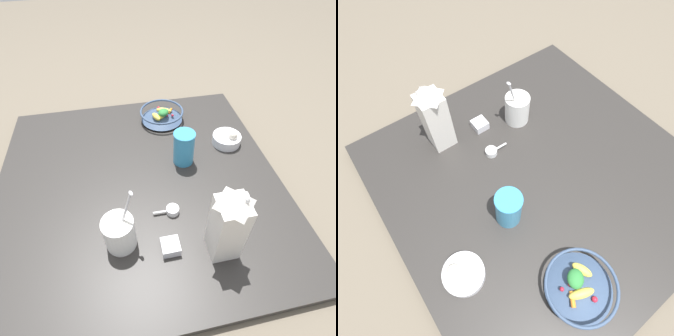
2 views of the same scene
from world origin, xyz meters
TOP-DOWN VIEW (x-y plane):
  - ground_plane at (0.00, 0.00)m, footprint 6.00×6.00m
  - countertop at (0.00, 0.00)m, footprint 1.13×1.13m
  - fruit_bowl at (0.38, -0.17)m, footprint 0.22×0.22m
  - milk_carton at (-0.35, -0.23)m, footprint 0.09×0.09m
  - yogurt_tub at (-0.27, 0.09)m, footprint 0.10×0.11m
  - drinking_cup at (0.07, -0.20)m, footprint 0.09×0.09m
  - spice_jar at (-0.32, -0.06)m, footprint 0.06×0.06m
  - measuring_scoop at (-0.18, -0.10)m, footprint 0.05×0.10m
  - garlic_bowl at (0.14, -0.43)m, footprint 0.13×0.13m

SIDE VIEW (x-z plane):
  - ground_plane at x=0.00m, z-range 0.00..0.00m
  - countertop at x=0.00m, z-range 0.00..0.04m
  - measuring_scoop at x=-0.18m, z-range 0.04..0.06m
  - spice_jar at x=-0.32m, z-range 0.03..0.07m
  - garlic_bowl at x=0.14m, z-range 0.02..0.10m
  - fruit_bowl at x=0.38m, z-range 0.03..0.11m
  - yogurt_tub at x=-0.27m, z-range -0.02..0.23m
  - drinking_cup at x=0.07m, z-range 0.04..0.19m
  - milk_carton at x=-0.35m, z-range 0.04..0.33m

